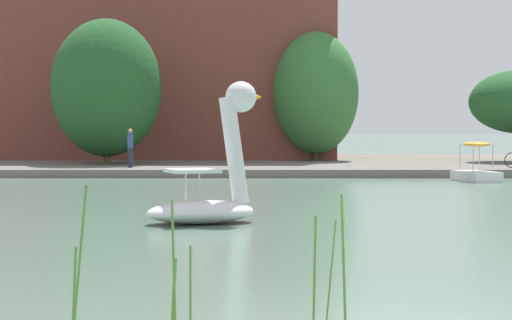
{
  "coord_description": "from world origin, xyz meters",
  "views": [
    {
      "loc": [
        -1.41,
        -9.76,
        2.23
      ],
      "look_at": [
        -1.53,
        19.32,
        1.17
      ],
      "focal_mm": 65.13,
      "sensor_mm": 36.0,
      "label": 1
    }
  ],
  "objects_px": {
    "swan_boat": "(215,185)",
    "tree_willow_overhanging": "(320,93)",
    "pedal_boat_orange": "(480,170)",
    "person_on_path": "(135,147)",
    "parked_van": "(197,140)",
    "tree_willow_near_path": "(111,88)"
  },
  "relations": [
    {
      "from": "swan_boat",
      "to": "parked_van",
      "type": "bearing_deg",
      "value": 94.6
    },
    {
      "from": "swan_boat",
      "to": "person_on_path",
      "type": "relative_size",
      "value": 1.86
    },
    {
      "from": "person_on_path",
      "to": "parked_van",
      "type": "height_order",
      "value": "parked_van"
    },
    {
      "from": "pedal_boat_orange",
      "to": "person_on_path",
      "type": "relative_size",
      "value": 1.42
    },
    {
      "from": "parked_van",
      "to": "swan_boat",
      "type": "bearing_deg",
      "value": -85.4
    },
    {
      "from": "tree_willow_near_path",
      "to": "parked_van",
      "type": "relative_size",
      "value": 1.46
    },
    {
      "from": "swan_boat",
      "to": "person_on_path",
      "type": "bearing_deg",
      "value": 102.67
    },
    {
      "from": "swan_boat",
      "to": "tree_willow_overhanging",
      "type": "height_order",
      "value": "tree_willow_overhanging"
    },
    {
      "from": "tree_willow_overhanging",
      "to": "person_on_path",
      "type": "bearing_deg",
      "value": -136.97
    },
    {
      "from": "tree_willow_near_path",
      "to": "person_on_path",
      "type": "distance_m",
      "value": 5.15
    },
    {
      "from": "swan_boat",
      "to": "pedal_boat_orange",
      "type": "height_order",
      "value": "swan_boat"
    },
    {
      "from": "swan_boat",
      "to": "tree_willow_near_path",
      "type": "distance_m",
      "value": 25.77
    },
    {
      "from": "pedal_boat_orange",
      "to": "tree_willow_near_path",
      "type": "distance_m",
      "value": 18.81
    },
    {
      "from": "swan_boat",
      "to": "parked_van",
      "type": "height_order",
      "value": "swan_boat"
    },
    {
      "from": "tree_willow_overhanging",
      "to": "parked_van",
      "type": "bearing_deg",
      "value": 156.9
    },
    {
      "from": "pedal_boat_orange",
      "to": "parked_van",
      "type": "height_order",
      "value": "parked_van"
    },
    {
      "from": "tree_willow_near_path",
      "to": "person_on_path",
      "type": "xyz_separation_m",
      "value": [
        1.71,
        -3.93,
        -2.86
      ]
    },
    {
      "from": "swan_boat",
      "to": "pedal_boat_orange",
      "type": "relative_size",
      "value": 1.31
    },
    {
      "from": "tree_willow_near_path",
      "to": "swan_boat",
      "type": "bearing_deg",
      "value": -75.53
    },
    {
      "from": "pedal_boat_orange",
      "to": "tree_willow_overhanging",
      "type": "bearing_deg",
      "value": 113.33
    },
    {
      "from": "tree_willow_near_path",
      "to": "person_on_path",
      "type": "bearing_deg",
      "value": -66.49
    },
    {
      "from": "pedal_boat_orange",
      "to": "person_on_path",
      "type": "bearing_deg",
      "value": 162.13
    }
  ]
}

